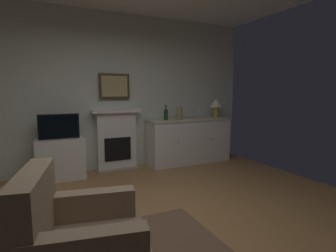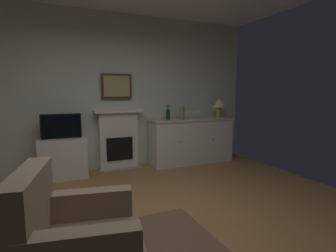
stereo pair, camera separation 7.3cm
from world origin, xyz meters
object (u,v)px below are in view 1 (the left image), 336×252
object	(u,v)px
framed_picture	(114,86)
tv_cabinet	(61,159)
wine_glass_right	(196,113)
wine_glass_left	(186,113)
fireplace_unit	(116,140)
table_lamp	(216,104)
wine_glass_center	(192,113)
wine_bottle	(166,114)
sideboard_cabinet	(189,141)
vase_decorative	(180,113)
tv_set	(59,126)
armchair	(78,246)

from	to	relation	value
framed_picture	tv_cabinet	xyz separation A→B (m)	(-0.98, -0.21, -1.19)
wine_glass_right	wine_glass_left	bearing A→B (deg)	-176.75
fireplace_unit	table_lamp	xyz separation A→B (m)	(2.07, -0.18, 0.62)
framed_picture	wine_glass_left	size ratio (longest dim) A/B	3.33
framed_picture	wine_glass_center	size ratio (longest dim) A/B	3.33
fireplace_unit	tv_cabinet	distance (m)	1.01
tv_cabinet	framed_picture	bearing A→B (deg)	12.01
framed_picture	wine_bottle	distance (m)	1.09
table_lamp	wine_bottle	distance (m)	1.15
sideboard_cabinet	wine_glass_right	world-z (taller)	wine_glass_right
framed_picture	vase_decorative	xyz separation A→B (m)	(1.19, -0.27, -0.49)
table_lamp	tv_set	distance (m)	3.06
framed_picture	wine_glass_right	xyz separation A→B (m)	(1.57, -0.23, -0.51)
table_lamp	wine_bottle	bearing A→B (deg)	178.34
sideboard_cabinet	tv_cabinet	xyz separation A→B (m)	(-2.41, 0.02, -0.11)
vase_decorative	wine_glass_right	bearing A→B (deg)	5.88
sideboard_cabinet	tv_set	bearing A→B (deg)	-179.81
wine_bottle	tv_cabinet	world-z (taller)	wine_bottle
wine_bottle	sideboard_cabinet	bearing A→B (deg)	-3.75
framed_picture	tv_cabinet	bearing A→B (deg)	-167.99
fireplace_unit	tv_set	distance (m)	1.04
framed_picture	wine_glass_left	distance (m)	1.47
wine_bottle	wine_glass_center	distance (m)	0.54
fireplace_unit	table_lamp	world-z (taller)	table_lamp
wine_glass_right	tv_cabinet	bearing A→B (deg)	179.44
vase_decorative	framed_picture	bearing A→B (deg)	167.06
framed_picture	armchair	bearing A→B (deg)	-108.83
wine_glass_center	wine_glass_right	xyz separation A→B (m)	(0.11, 0.04, 0.00)
fireplace_unit	wine_bottle	bearing A→B (deg)	-8.78
tv_cabinet	sideboard_cabinet	bearing A→B (deg)	-0.36
sideboard_cabinet	tv_cabinet	bearing A→B (deg)	179.64
vase_decorative	wine_bottle	bearing A→B (deg)	161.73
framed_picture	wine_glass_right	world-z (taller)	framed_picture
wine_bottle	armchair	size ratio (longest dim) A/B	0.31
framed_picture	wine_glass_left	world-z (taller)	framed_picture
fireplace_unit	wine_glass_center	distance (m)	1.55
framed_picture	sideboard_cabinet	xyz separation A→B (m)	(1.44, -0.22, -1.08)
wine_bottle	tv_set	bearing A→B (deg)	-178.77
fireplace_unit	framed_picture	xyz separation A→B (m)	(0.00, 0.05, 0.97)
table_lamp	tv_set	xyz separation A→B (m)	(-3.05, -0.01, -0.30)
wine_glass_right	wine_glass_center	bearing A→B (deg)	-159.83
table_lamp	framed_picture	bearing A→B (deg)	173.88
sideboard_cabinet	wine_glass_left	bearing A→B (deg)	-164.90
wine_glass_left	wine_glass_center	distance (m)	0.11
wine_bottle	armchair	distance (m)	3.49
tv_set	framed_picture	bearing A→B (deg)	13.31
table_lamp	tv_cabinet	xyz separation A→B (m)	(-3.05, 0.02, -0.83)
framed_picture	sideboard_cabinet	distance (m)	1.81
table_lamp	wine_glass_left	xyz separation A→B (m)	(-0.72, -0.02, -0.16)
framed_picture	wine_glass_right	size ratio (longest dim) A/B	3.33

